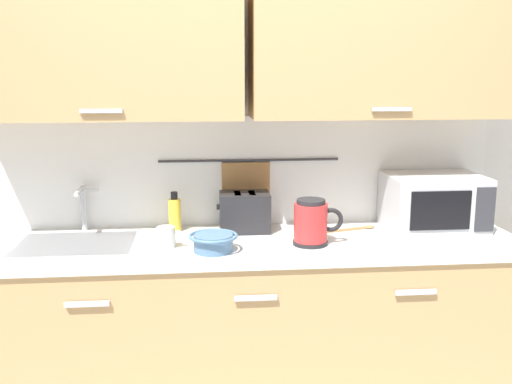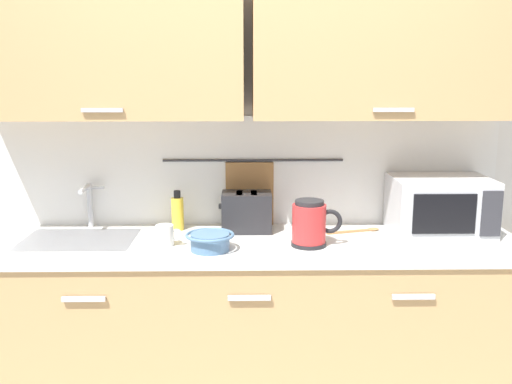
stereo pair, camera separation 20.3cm
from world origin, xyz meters
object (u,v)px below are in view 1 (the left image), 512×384
object	(u,v)px
electric_kettle	(312,223)
wooden_spoon	(356,228)
mixing_bowl	(213,241)
dish_soap_bottle	(175,214)
toaster	(245,212)
microwave	(434,202)
mug_near_sink	(167,237)

from	to	relation	value
electric_kettle	wooden_spoon	size ratio (longest dim) A/B	0.83
electric_kettle	mixing_bowl	bearing A→B (deg)	-171.90
electric_kettle	dish_soap_bottle	bearing A→B (deg)	155.57
electric_kettle	toaster	size ratio (longest dim) A/B	0.89
microwave	electric_kettle	bearing A→B (deg)	-162.45
electric_kettle	wooden_spoon	bearing A→B (deg)	40.29
electric_kettle	microwave	bearing A→B (deg)	17.55
microwave	dish_soap_bottle	bearing A→B (deg)	176.49
toaster	dish_soap_bottle	bearing A→B (deg)	175.74
electric_kettle	wooden_spoon	distance (m)	0.36
mug_near_sink	wooden_spoon	world-z (taller)	mug_near_sink
wooden_spoon	mixing_bowl	bearing A→B (deg)	-157.76
electric_kettle	toaster	world-z (taller)	electric_kettle
wooden_spoon	microwave	bearing A→B (deg)	-3.56
electric_kettle	mug_near_sink	distance (m)	0.65
mug_near_sink	electric_kettle	bearing A→B (deg)	-1.02
dish_soap_bottle	toaster	size ratio (longest dim) A/B	0.77
mug_near_sink	wooden_spoon	distance (m)	0.94
toaster	wooden_spoon	xyz separation A→B (m)	(0.55, -0.03, -0.09)
microwave	electric_kettle	size ratio (longest dim) A/B	2.03
dish_soap_bottle	wooden_spoon	world-z (taller)	dish_soap_bottle
dish_soap_bottle	mixing_bowl	world-z (taller)	dish_soap_bottle
electric_kettle	mixing_bowl	world-z (taller)	electric_kettle
mug_near_sink	mixing_bowl	size ratio (longest dim) A/B	0.56
microwave	electric_kettle	world-z (taller)	microwave
dish_soap_bottle	toaster	world-z (taller)	dish_soap_bottle
microwave	toaster	size ratio (longest dim) A/B	1.80
microwave	mug_near_sink	distance (m)	1.31
mug_near_sink	wooden_spoon	xyz separation A→B (m)	(0.91, 0.22, -0.04)
toaster	wooden_spoon	distance (m)	0.56
dish_soap_bottle	mixing_bowl	distance (m)	0.39
dish_soap_bottle	mug_near_sink	world-z (taller)	dish_soap_bottle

